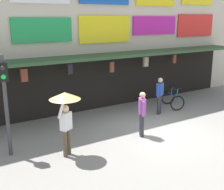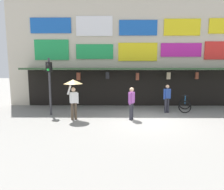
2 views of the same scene
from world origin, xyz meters
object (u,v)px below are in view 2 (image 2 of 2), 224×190
at_px(bicycle_parked, 185,105).
at_px(pedestrian_in_blue, 167,97).
at_px(pedestrian_in_purple, 131,102).
at_px(pedestrian_with_umbrella, 73,88).
at_px(traffic_light_near, 49,77).

relative_size(bicycle_parked, pedestrian_in_blue, 0.79).
bearing_deg(pedestrian_in_purple, bicycle_parked, 30.60).
relative_size(bicycle_parked, pedestrian_in_purple, 0.79).
relative_size(pedestrian_with_umbrella, pedestrian_in_blue, 1.24).
height_order(bicycle_parked, pedestrian_in_blue, pedestrian_in_blue).
distance_m(traffic_light_near, bicycle_parked, 8.23).
bearing_deg(pedestrian_with_umbrella, traffic_light_near, 147.06).
relative_size(pedestrian_with_umbrella, pedestrian_in_purple, 1.24).
bearing_deg(traffic_light_near, pedestrian_in_blue, 5.45).
xyz_separation_m(bicycle_parked, pedestrian_in_purple, (-3.47, -2.05, 0.55)).
distance_m(traffic_light_near, pedestrian_with_umbrella, 1.88).
relative_size(traffic_light_near, pedestrian_in_purple, 1.90).
bearing_deg(pedestrian_with_umbrella, bicycle_parked, 17.78).
bearing_deg(bicycle_parked, traffic_light_near, -172.26).
distance_m(traffic_light_near, pedestrian_in_blue, 6.87).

